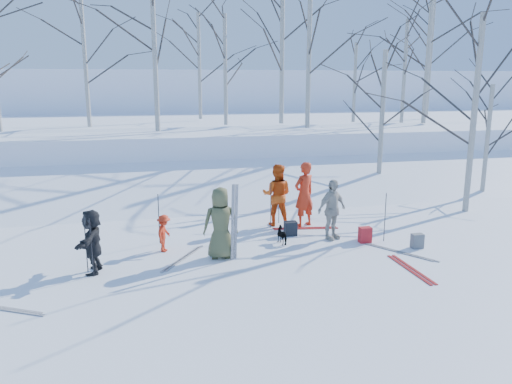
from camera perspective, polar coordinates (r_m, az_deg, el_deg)
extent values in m
plane|color=white|center=(12.49, 1.56, -7.30)|extent=(120.00, 120.00, 0.00)
cube|color=white|center=(19.05, -3.72, 0.13)|extent=(70.00, 9.49, 4.12)
cube|color=white|center=(28.71, -7.00, 5.98)|extent=(70.00, 18.00, 2.20)
cube|color=white|center=(49.51, -9.67, 9.79)|extent=(90.00, 30.00, 6.00)
imported|color=#4C5030|center=(12.12, -4.05, -3.56)|extent=(0.91, 0.63, 1.76)
imported|color=red|center=(14.83, 5.52, -0.26)|extent=(0.83, 0.70, 1.93)
imported|color=#D44810|center=(14.87, 2.41, -0.33)|extent=(1.10, 0.99, 1.85)
imported|color=red|center=(12.87, -10.46, -4.66)|extent=(0.57, 0.71, 0.96)
imported|color=beige|center=(13.70, 8.66, -2.00)|extent=(1.06, 0.76, 1.66)
imported|color=black|center=(11.81, -18.20, -5.37)|extent=(0.65, 1.41, 1.47)
imported|color=black|center=(13.36, 3.12, -4.93)|extent=(0.37, 0.58, 0.46)
cube|color=silver|center=(11.89, -2.68, -3.53)|extent=(0.10, 0.17, 1.90)
cube|color=silver|center=(11.93, -2.31, -3.47)|extent=(0.10, 0.23, 1.89)
cylinder|color=black|center=(11.57, -18.27, -6.08)|extent=(0.02, 0.02, 1.34)
cylinder|color=black|center=(15.14, 2.63, -1.10)|extent=(0.02, 0.02, 1.34)
cylinder|color=black|center=(13.83, 14.53, -2.82)|extent=(0.02, 0.02, 1.34)
cylinder|color=black|center=(13.49, -11.04, -3.03)|extent=(0.02, 0.02, 1.34)
cylinder|color=black|center=(11.92, -18.88, -5.58)|extent=(0.02, 0.02, 1.34)
cylinder|color=black|center=(14.63, 1.70, -1.57)|extent=(0.02, 0.02, 1.34)
cube|color=#B21B20|center=(13.74, 12.36, -4.80)|extent=(0.32, 0.22, 0.42)
cube|color=#585B5F|center=(13.65, 17.95, -5.35)|extent=(0.30, 0.20, 0.38)
cube|color=black|center=(14.05, 3.97, -4.19)|extent=(0.34, 0.24, 0.40)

